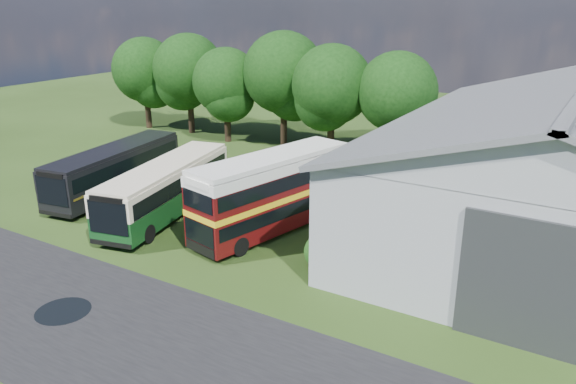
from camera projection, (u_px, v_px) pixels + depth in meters
The scene contains 14 objects.
ground at pixel (144, 290), 24.45m from camera, with size 120.00×120.00×0.00m, color #203510.
asphalt_road at pixel (144, 345), 20.56m from camera, with size 60.00×8.00×0.02m, color black.
puddle at pixel (63, 311), 22.76m from camera, with size 2.20×2.20×0.01m, color black.
tree_far_left at pixel (145, 70), 53.27m from camera, with size 6.12×6.12×8.64m.
tree_left_a at pixel (189, 69), 51.13m from camera, with size 6.46×6.46×9.12m.
tree_left_b at pixel (226, 82), 48.09m from camera, with size 5.78×5.78×8.16m.
tree_mid at pixel (284, 73), 46.40m from camera, with size 6.80×6.80×9.60m.
tree_right_a at pixel (332, 85), 43.32m from camera, with size 6.26×6.26×8.83m.
tree_right_b at pixel (397, 92), 41.61m from camera, with size 5.98×5.98×8.45m.
shrub_front at pixel (322, 266), 26.58m from camera, with size 1.70×1.70×1.70m, color #194714.
shrub_mid at pixel (340, 251), 28.20m from camera, with size 1.60×1.60×1.60m, color #194714.
bus_green_single at pixel (167, 188), 32.46m from camera, with size 4.82×11.39×3.06m.
bus_maroon_double at pixel (272, 194), 30.01m from camera, with size 4.64×10.21×4.26m.
bus_dark_single at pixel (115, 169), 36.15m from camera, with size 4.10×11.14×3.00m.
Camera 1 is at (16.59, -15.35, 12.04)m, focal length 35.00 mm.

